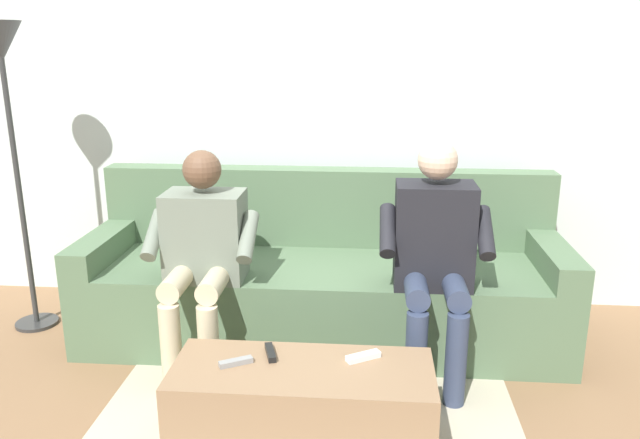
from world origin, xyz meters
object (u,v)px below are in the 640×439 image
Objects in this scene: person_right_seated at (202,248)px; remote_black at (270,352)px; coffee_table at (303,407)px; remote_gray at (236,362)px; couch at (323,283)px; remote_white at (363,357)px; person_left_seated at (435,248)px; floor_lamp at (4,80)px.

remote_black is (-0.43, 0.56, -0.26)m from person_right_seated.
remote_gray reaches higher than coffee_table.
couch is at bearing -132.94° from remote_gray.
remote_white is at bearing 104.05° from couch.
person_left_seated is at bearing -130.95° from coffee_table.
remote_black reaches higher than coffee_table.
coffee_table is 7.09× the size of remote_white.
couch is at bearing -90.00° from coffee_table.
couch is 0.78m from person_left_seated.
couch is 1.00m from remote_white.
remote_white is 1.09× the size of remote_gray.
floor_lamp reaches higher than remote_white.
remote_white is (0.33, 0.57, -0.29)m from person_left_seated.
remote_black is at bearing -32.74° from coffee_table.
person_left_seated is 8.40× the size of remote_black.
person_left_seated is at bearing 29.08° from remote_white.
floor_lamp reaches higher than person_right_seated.
floor_lamp is at bearing 1.04° from couch.
couch is 0.97m from remote_black.
remote_white is (-0.24, 0.96, 0.07)m from couch.
person_left_seated is 0.71m from remote_white.
floor_lamp reaches higher than person_left_seated.
remote_gray is 0.98× the size of remote_black.
coffee_table is at bearing 40.64° from remote_black.
floor_lamp is (2.27, -0.37, 0.76)m from person_left_seated.
remote_black is (-0.13, -0.09, 0.00)m from remote_gray.
coffee_table is 7.54× the size of remote_black.
remote_black is at bearing 127.04° from person_right_seated.
person_right_seated reaches higher than remote_gray.
person_right_seated is 1.42m from floor_lamp.
person_left_seated reaches higher than remote_gray.
coffee_table is at bearing 130.91° from person_right_seated.
person_right_seated is at bearing -159.58° from remote_black.
person_left_seated is at bearing 111.76° from remote_black.
remote_white is 1.06× the size of remote_black.
remote_gray is (-0.30, 0.65, -0.26)m from person_right_seated.
floor_lamp is (1.55, -0.93, 1.04)m from remote_black.
floor_lamp reaches higher than remote_black.
remote_black is (0.71, 0.56, -0.29)m from person_left_seated.
person_left_seated is 1.14m from person_right_seated.
person_left_seated reaches higher than couch.
floor_lamp is at bearing -31.05° from coffee_table.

